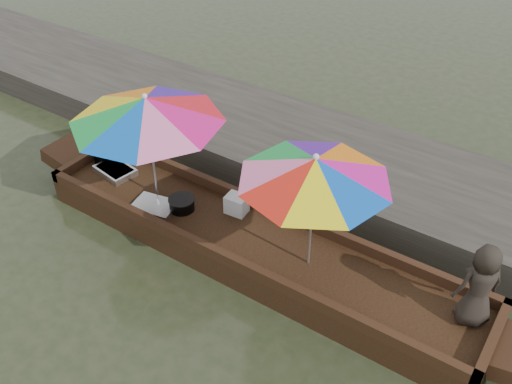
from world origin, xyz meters
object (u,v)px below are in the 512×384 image
Objects in this scene: tray_scallop at (155,206)px; vendor at (480,285)px; boat_hull at (252,247)px; cooking_pot at (106,155)px; umbrella_stern at (312,212)px; tray_crayfish at (115,170)px; umbrella_bow at (151,147)px; supply_bag at (237,204)px; charcoal_grill at (182,204)px.

vendor is at bearing 6.36° from tray_scallop.
vendor reaches higher than boat_hull.
umbrella_stern is (3.62, -0.21, 0.68)m from cooking_pot.
umbrella_bow is (0.85, -0.04, 0.73)m from tray_crayfish.
tray_scallop is 1.12m from supply_bag.
umbrella_bow and umbrella_stern have the same top height.
umbrella_bow is at bearing -9.82° from cooking_pot.
umbrella_bow reaches higher than vendor.
supply_bag is (2.00, 0.26, 0.09)m from tray_crayfish.
tray_crayfish is at bearing 175.71° from charcoal_grill.
supply_bag reaches higher than tray_crayfish.
tray_scallop is at bearing -18.13° from cooking_pot.
tray_crayfish is at bearing 164.36° from tray_scallop.
boat_hull is 1.26m from umbrella_stern.
boat_hull is 2.79m from vendor.
vendor reaches higher than tray_scallop.
tray_scallop is 0.29× the size of umbrella_bow.
umbrella_stern is (0.82, 0.00, 0.95)m from boat_hull.
tray_scallop is at bearing -37.23° from vendor.
umbrella_stern is at bearing -13.41° from supply_bag.
tray_crayfish is (0.35, -0.16, -0.05)m from cooking_pot.
tray_scallop is 0.56× the size of vendor.
umbrella_bow is at bearing -165.16° from supply_bag.
umbrella_bow is (-0.17, 0.24, 0.74)m from tray_scallop.
supply_bag is 0.27× the size of vendor.
vendor is at bearing -1.58° from supply_bag.
boat_hull is at bearing 9.72° from tray_scallop.
umbrella_bow reaches higher than boat_hull.
supply_bag is at bearing 2.29° from cooking_pot.
cooking_pot is 1.72m from charcoal_grill.
umbrella_stern is (2.41, 0.00, 0.00)m from umbrella_bow.
umbrella_bow reaches higher than tray_scallop.
charcoal_grill is at bearing 30.00° from tray_scallop.
tray_crayfish is at bearing -41.69° from vendor.
boat_hull is at bearing 180.00° from umbrella_stern.
umbrella_stern is (3.26, -0.04, 0.73)m from tray_crayfish.
charcoal_grill is 2.04m from umbrella_stern.
umbrella_bow is (-1.59, 0.00, 0.95)m from boat_hull.
boat_hull is 2.81m from cooking_pot.
cooking_pot is 3.69m from umbrella_stern.
boat_hull is 16.90× the size of cooking_pot.
supply_bag is at bearing 14.84° from umbrella_bow.
tray_scallop is at bearing -15.64° from tray_crayfish.
tray_crayfish is 2.05× the size of supply_bag.
tray_crayfish is at bearing 179.21° from umbrella_stern.
vendor is at bearing 2.88° from umbrella_bow.
supply_bag is at bearing 29.04° from charcoal_grill.
supply_bag is (0.97, 0.55, 0.10)m from tray_scallop.
umbrella_stern reaches higher than charcoal_grill.
umbrella_stern is at bearing -37.01° from vendor.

